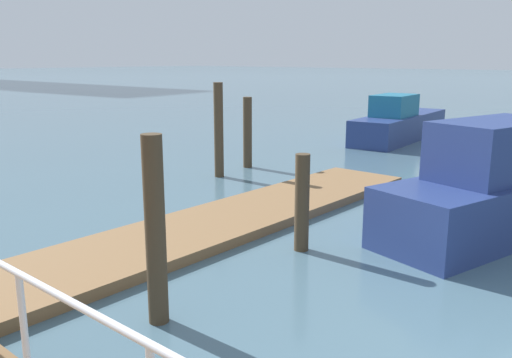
{
  "coord_description": "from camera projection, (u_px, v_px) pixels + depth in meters",
  "views": [
    {
      "loc": [
        -5.01,
        0.73,
        3.19
      ],
      "look_at": [
        0.85,
        5.79,
        1.44
      ],
      "focal_mm": 37.73,
      "sensor_mm": 36.0,
      "label": 1
    }
  ],
  "objects": [
    {
      "name": "dock_piling_5",
      "position": [
        247.0,
        133.0,
        15.82
      ],
      "size": [
        0.26,
        0.26,
        2.08
      ],
      "primitive_type": "cylinder",
      "color": "#473826",
      "rests_on": "ground_plane"
    },
    {
      "name": "dock_piling_3",
      "position": [
        219.0,
        130.0,
        14.49
      ],
      "size": [
        0.25,
        0.25,
        2.56
      ],
      "primitive_type": "cylinder",
      "color": "#473826",
      "rests_on": "ground_plane"
    },
    {
      "name": "dock_piling_4",
      "position": [
        302.0,
        203.0,
        8.95
      ],
      "size": [
        0.25,
        0.25,
        1.65
      ],
      "primitive_type": "cylinder",
      "color": "#473826",
      "rests_on": "ground_plane"
    },
    {
      "name": "dock_piling_1",
      "position": [
        155.0,
        231.0,
        6.4
      ],
      "size": [
        0.25,
        0.25,
        2.34
      ],
      "primitive_type": "cylinder",
      "color": "#473826",
      "rests_on": "ground_plane"
    },
    {
      "name": "moored_boat_0",
      "position": [
        399.0,
        123.0,
        21.3
      ],
      "size": [
        6.66,
        2.24,
        1.81
      ],
      "color": "navy",
      "rests_on": "ground_plane"
    },
    {
      "name": "moored_boat_1",
      "position": [
        509.0,
        189.0,
        10.08
      ],
      "size": [
        6.56,
        3.17,
        2.11
      ],
      "color": "navy",
      "rests_on": "ground_plane"
    },
    {
      "name": "floating_dock",
      "position": [
        222.0,
        222.0,
        10.37
      ],
      "size": [
        11.16,
        2.0,
        0.18
      ],
      "primitive_type": "cube",
      "color": "olive",
      "rests_on": "ground_plane"
    }
  ]
}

